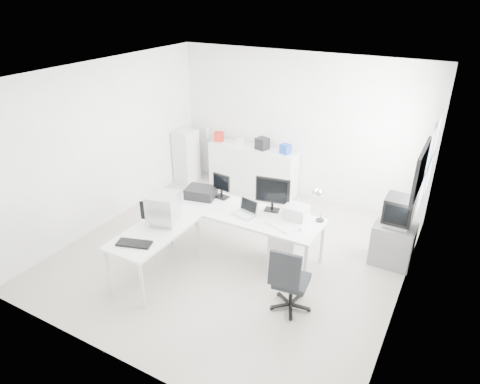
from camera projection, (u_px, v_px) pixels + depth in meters
The scene contains 30 objects.
floor at pixel (234, 253), 6.83m from camera, with size 5.00×5.00×0.01m, color beige.
ceiling at pixel (233, 75), 5.59m from camera, with size 5.00×5.00×0.01m, color white.
back_wall at pixel (298, 127), 8.17m from camera, with size 5.00×0.02×2.80m, color white.
left_wall at pixel (107, 144), 7.30m from camera, with size 0.02×5.00×2.80m, color white.
right_wall at pixel (414, 213), 5.12m from camera, with size 0.02×5.00×2.80m, color white.
window at pixel (429, 164), 5.98m from camera, with size 0.02×1.20×1.10m, color white, non-canonical shape.
wall_picture at pixel (420, 171), 4.99m from camera, with size 0.04×0.90×0.60m, color black, non-canonical shape.
main_desk at pixel (244, 233), 6.66m from camera, with size 2.40×0.80×0.75m, color silver, non-canonical shape.
side_desk at pixel (156, 253), 6.17m from camera, with size 0.70×1.40×0.75m, color silver, non-canonical shape.
drawer_pedestal at pixel (286, 248), 6.43m from camera, with size 0.40×0.50×0.60m, color silver.
inkjet_printer at pixel (201, 192), 6.91m from camera, with size 0.46×0.36×0.16m, color black.
lcd_monitor_small at pixel (222, 187), 6.84m from camera, with size 0.31×0.18×0.39m, color black, non-canonical shape.
lcd_monitor_large at pixel (273, 194), 6.42m from camera, with size 0.53×0.21×0.55m, color black, non-canonical shape.
laptop at pixel (244, 208), 6.34m from camera, with size 0.37×0.38×0.24m, color #B7B7BA, non-canonical shape.
white_keyboard at pixel (279, 226), 6.09m from camera, with size 0.42×0.13×0.02m, color silver.
white_mouse at pixel (300, 229), 5.99m from camera, with size 0.06×0.06×0.06m, color silver.
laser_printer at pixel (296, 212), 6.30m from camera, with size 0.33×0.29×0.19m, color silver.
desk_lamp at pixel (321, 207), 6.15m from camera, with size 0.16×0.16×0.47m, color silver, non-canonical shape.
crt_monitor at pixel (163, 208), 6.09m from camera, with size 0.43×0.43×0.49m, color #B7B7BA, non-canonical shape.
black_keyboard at pixel (134, 243), 5.68m from camera, with size 0.46×0.18×0.03m, color black.
office_chair at pixel (292, 278), 5.48m from camera, with size 0.55×0.55×0.95m, color #232528, non-canonical shape.
tv_cabinet at pixel (392, 244), 6.47m from camera, with size 0.60×0.49×0.65m, color slate.
crt_tv at pixel (398, 212), 6.23m from camera, with size 0.50×0.48×0.45m, color black, non-canonical shape.
sideboard at pixel (253, 169), 8.74m from camera, with size 1.84×0.46×0.92m, color silver.
clutter_box_a at pixel (219, 137), 8.85m from camera, with size 0.19×0.17×0.19m, color red.
clutter_box_b at pixel (240, 142), 8.64m from camera, with size 0.12×0.11×0.12m, color silver.
clutter_box_c at pixel (262, 144), 8.40m from camera, with size 0.23×0.21×0.23m, color black.
clutter_box_d at pixel (286, 149), 8.19m from camera, with size 0.18×0.16×0.18m, color #1740A4.
clutter_bottle at pixel (208, 133), 9.00m from camera, with size 0.07×0.07×0.22m, color silver.
filing_cabinet at pixel (186, 156), 9.10m from camera, with size 0.39×0.47×1.12m, color silver.
Camera 1 is at (2.85, -4.93, 3.88)m, focal length 32.00 mm.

